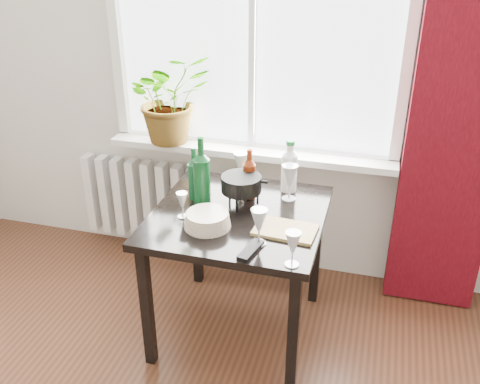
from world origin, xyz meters
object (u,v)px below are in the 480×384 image
(tv_remote, at_px, (251,250))
(wineglass_back_center, at_px, (289,182))
(radiator, at_px, (142,199))
(cutting_board, at_px, (285,230))
(table, at_px, (238,229))
(bottle_amber, at_px, (249,173))
(potted_plant, at_px, (170,98))
(wineglass_far_right, at_px, (293,248))
(fondue_pot, at_px, (241,190))
(wine_bottle_right, at_px, (202,171))
(cleaning_bottle, at_px, (289,166))
(wine_bottle_left, at_px, (194,173))
(wineglass_front_right, at_px, (259,226))
(wineglass_front_left, at_px, (182,205))
(plate_stack, at_px, (207,220))
(wineglass_back_left, at_px, (241,168))

(tv_remote, bearing_deg, wineglass_back_center, 95.66)
(radiator, height_order, cutting_board, cutting_board)
(table, bearing_deg, bottle_amber, 87.27)
(potted_plant, height_order, wineglass_far_right, potted_plant)
(table, relative_size, potted_plant, 1.59)
(bottle_amber, bearing_deg, fondue_pot, -101.37)
(table, distance_m, wine_bottle_right, 0.35)
(cleaning_bottle, bearing_deg, tv_remote, -93.99)
(wine_bottle_left, relative_size, wineglass_far_right, 1.72)
(fondue_pot, height_order, tv_remote, fondue_pot)
(bottle_amber, xyz_separation_m, wineglass_front_right, (0.16, -0.43, -0.05))
(wineglass_front_left, bearing_deg, fondue_pot, 40.39)
(radiator, xyz_separation_m, wineglass_front_left, (0.60, -0.74, 0.43))
(radiator, relative_size, bottle_amber, 2.91)
(table, height_order, wineglass_front_right, wineglass_front_right)
(potted_plant, bearing_deg, tv_remote, -51.16)
(bottle_amber, relative_size, fondue_pot, 1.16)
(radiator, bearing_deg, fondue_pot, -32.65)
(wineglass_back_center, xyz_separation_m, cutting_board, (0.05, -0.33, -0.09))
(radiator, distance_m, table, 1.09)
(wineglass_front_right, xyz_separation_m, plate_stack, (-0.27, 0.08, -0.05))
(wineglass_front_left, height_order, tv_remote, wineglass_front_left)
(wineglass_back_left, distance_m, plate_stack, 0.51)
(plate_stack, bearing_deg, radiator, 132.99)
(cleaning_bottle, bearing_deg, bottle_amber, -144.29)
(cleaning_bottle, height_order, wineglass_back_center, cleaning_bottle)
(wineglass_front_left, bearing_deg, wineglass_far_right, -23.84)
(wineglass_far_right, bearing_deg, wine_bottle_right, 142.45)
(tv_remote, bearing_deg, wineglass_far_right, -2.31)
(wine_bottle_right, xyz_separation_m, tv_remote, (0.35, -0.37, -0.18))
(tv_remote, bearing_deg, plate_stack, 161.14)
(wine_bottle_left, height_order, wineglass_front_left, wine_bottle_left)
(wineglass_front_right, relative_size, fondue_pot, 0.77)
(wineglass_front_left, bearing_deg, wine_bottle_right, 72.92)
(table, bearing_deg, radiator, 143.46)
(table, relative_size, wineglass_back_center, 4.26)
(tv_remote, bearing_deg, table, 127.30)
(plate_stack, relative_size, cutting_board, 0.78)
(wine_bottle_left, distance_m, tv_remote, 0.60)
(wineglass_front_left, bearing_deg, radiator, 128.82)
(bottle_amber, distance_m, wineglass_back_left, 0.18)
(plate_stack, height_order, cutting_board, plate_stack)
(wine_bottle_right, height_order, plate_stack, wine_bottle_right)
(bottle_amber, distance_m, fondue_pot, 0.11)
(tv_remote, distance_m, cutting_board, 0.24)
(table, bearing_deg, wineglass_back_center, 44.95)
(wineglass_front_right, height_order, wineglass_back_left, wineglass_back_left)
(wine_bottle_right, height_order, fondue_pot, wine_bottle_right)
(table, xyz_separation_m, cleaning_bottle, (0.19, 0.32, 0.24))
(table, distance_m, bottle_amber, 0.29)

